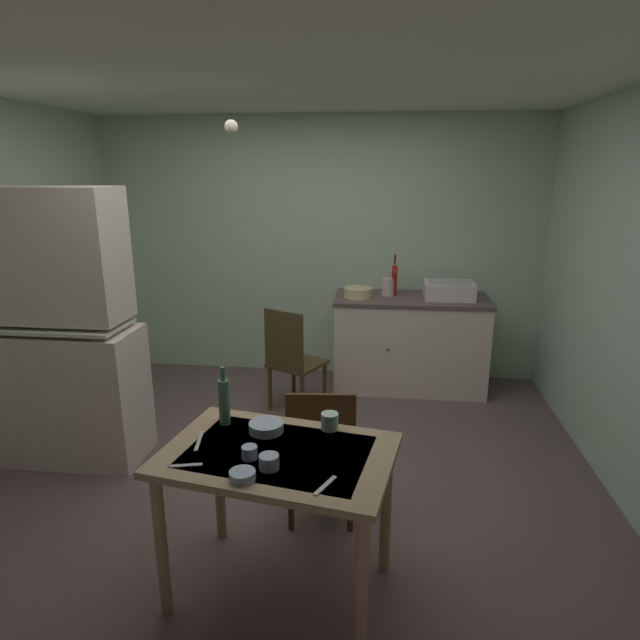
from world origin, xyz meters
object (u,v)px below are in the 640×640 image
Objects in this scene: hand_pump at (394,278)px; chair_far_side at (321,450)px; dining_table at (278,473)px; sink_basin at (449,290)px; mug_dark at (249,452)px; serving_bowl_wide at (242,475)px; mixing_bowl_counter at (358,292)px; hutch_cabinet at (58,338)px; chair_by_counter at (292,359)px; glass_bottle at (224,400)px.

hand_pump is 0.46× the size of chair_far_side.
chair_far_side is at bearing 76.82° from dining_table.
chair_far_side reaches higher than dining_table.
mug_dark is (-1.17, -2.76, -0.16)m from sink_basin.
hand_pump is at bearing 77.40° from serving_bowl_wide.
mug_dark is (-0.68, -2.80, -0.25)m from hand_pump.
mug_dark is at bearing 94.05° from serving_bowl_wide.
chair_far_side is at bearing 74.02° from serving_bowl_wide.
mixing_bowl_counter is 2.90m from serving_bowl_wide.
hutch_cabinet is at bearing 147.61° from dining_table.
hutch_cabinet reaches higher than mixing_bowl_counter.
hand_pump is 1.24m from chair_by_counter.
hutch_cabinet is at bearing 164.25° from chair_far_side.
mixing_bowl_counter reaches higher than chair_by_counter.
chair_far_side is at bearing -101.28° from hand_pump.
chair_far_side is 2.81× the size of glass_bottle.
mug_dark is at bearing -112.96° from sink_basin.
hand_pump is at bearing 16.22° from mixing_bowl_counter.
hutch_cabinet reaches higher than chair_by_counter.
dining_table is at bearing -111.48° from sink_basin.
hutch_cabinet is at bearing -150.61° from sink_basin.
sink_basin is at bearing 66.39° from chair_far_side.
mixing_bowl_counter is at bearing 83.32° from serving_bowl_wide.
hutch_cabinet is 17.21× the size of serving_bowl_wide.
chair_far_side is 0.77m from mug_dark.
sink_basin is 0.82m from mixing_bowl_counter.
dining_table is at bearing -95.15° from mixing_bowl_counter.
chair_far_side is at bearing -15.75° from hutch_cabinet.
hutch_cabinet is at bearing -142.37° from mixing_bowl_counter.
mixing_bowl_counter is at bearing 84.85° from dining_table.
sink_basin is at bearing 67.04° from mug_dark.
mixing_bowl_counter is (1.98, 1.53, 0.03)m from hutch_cabinet.
chair_far_side reaches higher than mug_dark.
dining_table is (-0.24, -2.64, -0.27)m from mixing_bowl_counter.
dining_table is 0.47m from glass_bottle.
mixing_bowl_counter is (-0.82, -0.05, -0.03)m from sink_basin.
sink_basin is 6.21× the size of mug_dark.
hutch_cabinet is 3.22m from sink_basin.
serving_bowl_wide reaches higher than dining_table.
mug_dark is (-0.25, -0.65, 0.34)m from chair_far_side.
hand_pump is 3.06m from serving_bowl_wide.
hutch_cabinet is 1.78m from chair_by_counter.
sink_basin reaches higher than mixing_bowl_counter.
serving_bowl_wide is (-0.24, -0.82, 0.33)m from chair_far_side.
dining_table is (-0.56, -2.73, -0.40)m from hand_pump.
chair_by_counter is 2.13m from mug_dark.
sink_basin is 2.90m from dining_table.
mug_dark is (0.16, -2.10, 0.32)m from chair_by_counter.
mug_dark is (-0.11, -0.07, 0.14)m from dining_table.
sink_basin is 2.35m from chair_far_side.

